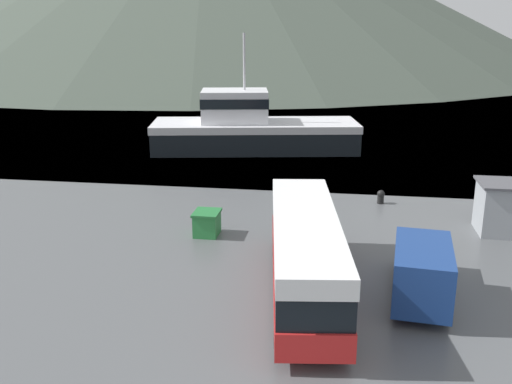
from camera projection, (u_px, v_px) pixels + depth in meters
The scene contains 7 objects.
water_surface at pixel (342, 65), 149.94m from camera, with size 240.00×240.00×0.00m, color #475B6B.
tour_bus at pixel (305, 251), 22.14m from camera, with size 3.87×11.37×3.22m.
delivery_van at pixel (422, 269), 21.89m from camera, with size 2.67×6.02×2.38m.
fishing_boat at pixel (251, 128), 48.04m from camera, with size 17.88×8.67×9.64m.
storage_bin at pixel (207, 223), 28.82m from camera, with size 1.29×1.51×1.24m.
dock_kiosk at pixel (507, 208), 28.92m from camera, with size 2.99×2.54×2.67m.
mooring_bollard at pixel (381, 196), 33.95m from camera, with size 0.45×0.45×0.81m.
Camera 1 is at (0.84, -11.42, 10.28)m, focal length 40.00 mm.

